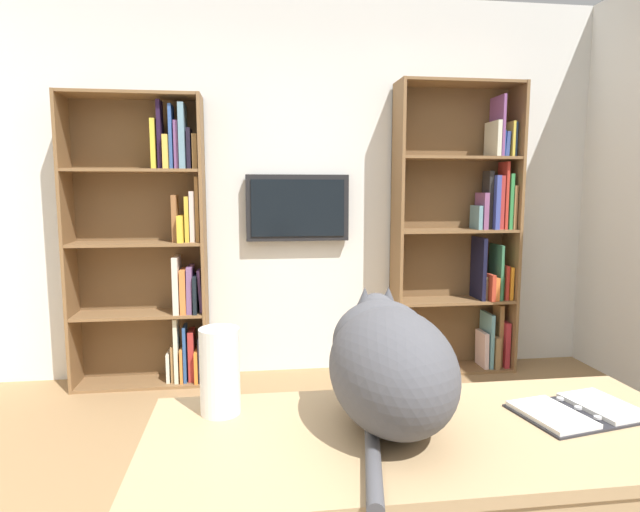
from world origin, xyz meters
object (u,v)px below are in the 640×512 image
(wall_mounted_tv, at_px, (298,208))
(desk, at_px, (431,476))
(cat, at_px, (388,360))
(open_binder, at_px, (578,411))
(paper_towel_roll, at_px, (220,371))
(bookshelf_right, at_px, (155,245))
(bookshelf_left, at_px, (468,237))

(wall_mounted_tv, bearing_deg, desk, 92.51)
(desk, height_order, cat, cat)
(wall_mounted_tv, relative_size, open_binder, 2.00)
(desk, distance_m, paper_towel_roll, 0.62)
(bookshelf_right, height_order, open_binder, bookshelf_right)
(wall_mounted_tv, xyz_separation_m, cat, (-0.02, 2.45, -0.31))
(open_binder, bearing_deg, cat, -2.16)
(bookshelf_right, xyz_separation_m, wall_mounted_tv, (-0.98, -0.08, 0.24))
(paper_towel_roll, bearing_deg, bookshelf_right, -76.17)
(desk, relative_size, paper_towel_roll, 6.04)
(wall_mounted_tv, bearing_deg, bookshelf_right, 4.81)
(bookshelf_right, xyz_separation_m, paper_towel_roll, (-0.55, 2.25, -0.12))
(bookshelf_right, xyz_separation_m, desk, (-1.09, 2.45, -0.36))
(bookshelf_left, relative_size, cat, 3.34)
(bookshelf_left, relative_size, bookshelf_right, 1.07)
(open_binder, distance_m, paper_towel_roll, 1.00)
(open_binder, bearing_deg, desk, 8.12)
(bookshelf_left, bearing_deg, paper_towel_roll, 53.29)
(desk, bearing_deg, cat, -41.49)
(bookshelf_left, distance_m, wall_mounted_tv, 1.27)
(desk, bearing_deg, bookshelf_left, -114.95)
(open_binder, bearing_deg, bookshelf_left, -106.32)
(bookshelf_left, bearing_deg, desk, 65.05)
(desk, distance_m, open_binder, 0.46)
(paper_towel_roll, bearing_deg, desk, 159.47)
(bookshelf_left, distance_m, paper_towel_roll, 2.82)
(bookshelf_right, bearing_deg, open_binder, 122.70)
(cat, distance_m, open_binder, 0.56)
(open_binder, bearing_deg, bookshelf_right, -57.30)
(open_binder, xyz_separation_m, paper_towel_roll, (0.98, -0.14, 0.11))
(cat, height_order, paper_towel_roll, cat)
(cat, bearing_deg, paper_towel_roll, -14.91)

